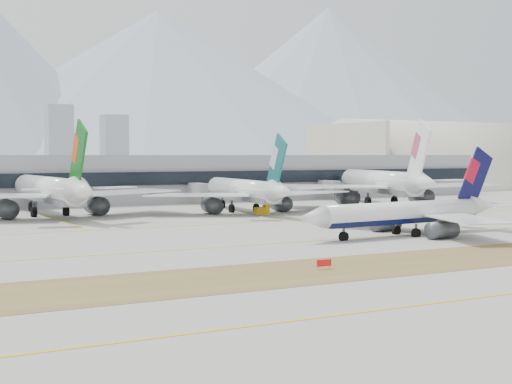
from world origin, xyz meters
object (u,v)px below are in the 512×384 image
widebody_china_air (383,184)px  terminal (94,178)px  taxiing_airliner (409,214)px  widebody_cathay (245,192)px  hangar (427,188)px  widebody_eva (51,192)px

widebody_china_air → terminal: bearing=66.6°
widebody_china_air → taxiing_airliner: bearing=160.8°
taxiing_airliner → widebody_cathay: size_ratio=0.88×
taxiing_airliner → widebody_cathay: bearing=-91.6°
terminal → hangar: bearing=7.4°
hangar → widebody_eva: bearing=-158.9°
taxiing_airliner → widebody_eva: (-51.20, 71.91, 2.04)m
taxiing_airliner → terminal: 123.70m
widebody_eva → widebody_china_air: 94.89m
widebody_cathay → widebody_eva: bearing=82.8°
taxiing_airliner → widebody_eva: 88.30m
taxiing_airliner → terminal: bearing=-81.7°
widebody_cathay → terminal: widebody_cathay is taller
hangar → widebody_cathay: bearing=-148.8°
taxiing_airliner → widebody_cathay: widebody_cathay is taller
widebody_cathay → widebody_china_air: size_ratio=0.86×
widebody_eva → hangar: (177.89, 68.72, -5.98)m
taxiing_airliner → terminal: taxiing_airliner is taller
taxiing_airliner → widebody_china_air: size_ratio=0.76×
widebody_eva → terminal: (23.33, 48.55, 1.39)m
taxiing_airliner → widebody_cathay: (-3.36, 61.79, 1.34)m
widebody_eva → widebody_china_air: (94.59, -7.45, 0.41)m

